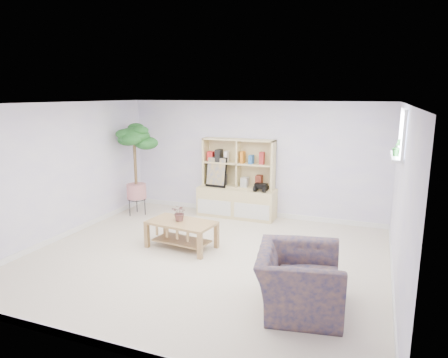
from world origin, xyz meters
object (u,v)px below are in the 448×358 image
(coffee_table, at_px, (182,235))
(floor_tree, at_px, (135,170))
(armchair, at_px, (299,276))
(storage_unit, at_px, (237,179))

(coffee_table, bearing_deg, floor_tree, 149.24)
(armchair, bearing_deg, coffee_table, 50.56)
(armchair, bearing_deg, storage_unit, 20.70)
(storage_unit, bearing_deg, floor_tree, -162.80)
(coffee_table, relative_size, armchair, 0.99)
(armchair, bearing_deg, floor_tree, 46.72)
(coffee_table, height_order, floor_tree, floor_tree)
(floor_tree, distance_m, armchair, 4.77)
(storage_unit, bearing_deg, armchair, -59.24)
(coffee_table, relative_size, floor_tree, 0.57)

